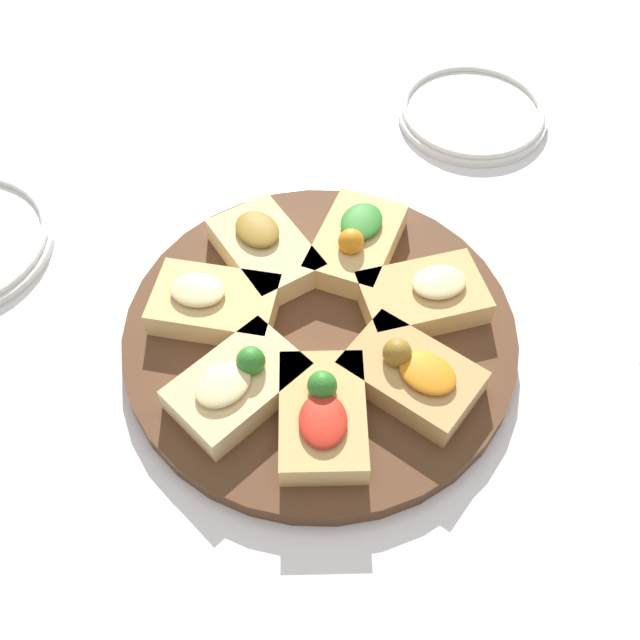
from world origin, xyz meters
The scene contains 10 objects.
ground_plane centered at (0.00, 0.00, 0.00)m, with size 3.00×3.00×0.00m, color white.
serving_board centered at (0.00, 0.00, 0.01)m, with size 0.39×0.39×0.02m, color #51331E.
focaccia_slice_0 centered at (0.10, -0.02, 0.04)m, with size 0.13×0.10×0.04m.
focaccia_slice_1 centered at (0.08, 0.07, 0.04)m, with size 0.14×0.14×0.05m.
focaccia_slice_2 centered at (-0.01, 0.11, 0.04)m, with size 0.09×0.13×0.04m.
focaccia_slice_3 centered at (-0.09, 0.06, 0.04)m, with size 0.14×0.13×0.04m.
focaccia_slice_4 centered at (-0.10, -0.03, 0.04)m, with size 0.14×0.11×0.05m.
focaccia_slice_5 centered at (-0.05, -0.10, 0.04)m, with size 0.12×0.14×0.05m.
focaccia_slice_6 centered at (0.05, -0.09, 0.04)m, with size 0.12×0.14×0.05m.
plate_right centered at (0.33, 0.22, 0.01)m, with size 0.19×0.19×0.02m.
Camera 1 is at (-0.19, -0.38, 0.62)m, focal length 42.00 mm.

